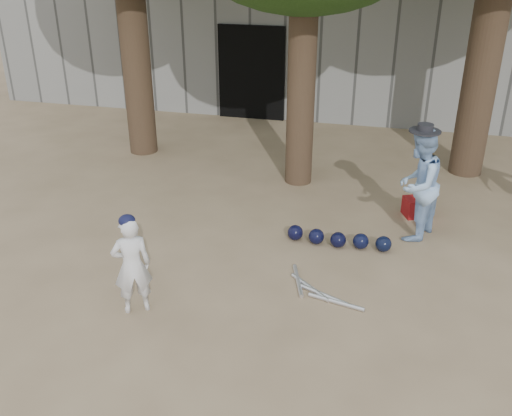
# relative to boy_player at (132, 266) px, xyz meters

# --- Properties ---
(ground) EXTENTS (70.00, 70.00, 0.00)m
(ground) POSITION_rel_boy_player_xyz_m (0.60, 0.18, -0.62)
(ground) COLOR #937C5E
(ground) RESTS_ON ground
(boy_player) EXTENTS (0.54, 0.49, 1.24)m
(boy_player) POSITION_rel_boy_player_xyz_m (0.00, 0.00, 0.00)
(boy_player) COLOR white
(boy_player) RESTS_ON ground
(spectator_blue) EXTENTS (0.90, 1.00, 1.67)m
(spectator_blue) POSITION_rel_boy_player_xyz_m (3.22, 2.71, 0.22)
(spectator_blue) COLOR #97BCEA
(spectator_blue) RESTS_ON ground
(red_bag) EXTENTS (0.51, 0.46, 0.30)m
(red_bag) POSITION_rel_boy_player_xyz_m (3.30, 3.44, -0.47)
(red_bag) COLOR maroon
(red_bag) RESTS_ON ground
(back_building) EXTENTS (16.00, 5.24, 3.00)m
(back_building) POSITION_rel_boy_player_xyz_m (0.60, 10.51, 0.88)
(back_building) COLOR gray
(back_building) RESTS_ON ground
(helmet_row) EXTENTS (1.51, 0.30, 0.23)m
(helmet_row) POSITION_rel_boy_player_xyz_m (2.19, 2.15, -0.50)
(helmet_row) COLOR black
(helmet_row) RESTS_ON ground
(bat_pile) EXTENTS (1.03, 0.82, 0.06)m
(bat_pile) POSITION_rel_boy_player_xyz_m (2.06, 0.87, -0.59)
(bat_pile) COLOR silver
(bat_pile) RESTS_ON ground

